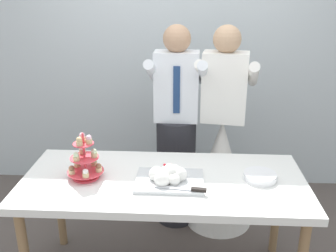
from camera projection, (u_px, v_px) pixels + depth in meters
rear_wall at (174, 39)px, 3.55m from camera, size 5.20×0.10×2.90m
dessert_table at (164, 189)px, 2.45m from camera, size 1.80×0.80×0.78m
cupcake_stand at (85, 161)px, 2.39m from camera, size 0.23×0.23×0.31m
main_cake_tray at (169, 177)px, 2.35m from camera, size 0.43×0.31×0.13m
plate_stack at (260, 176)px, 2.40m from camera, size 0.21×0.21×0.04m
person_groom at (176, 139)px, 3.09m from camera, size 0.47×0.50×1.66m
person_bride at (221, 159)px, 3.13m from camera, size 0.56×0.56×1.66m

